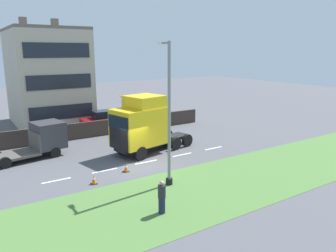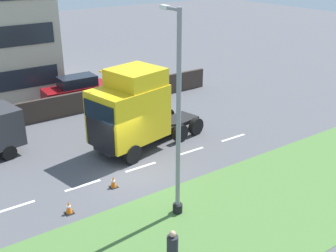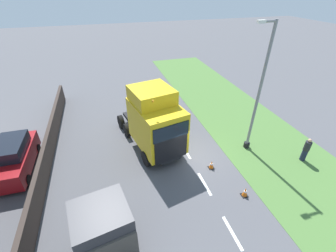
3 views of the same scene
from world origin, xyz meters
TOP-DOWN VIEW (x-y plane):
  - ground_plane at (0.00, 0.00)m, footprint 120.00×120.00m
  - grass_verge at (-6.00, 0.00)m, footprint 7.00×44.00m
  - lane_markings at (0.00, -0.70)m, footprint 0.16×14.60m
  - boundary_wall at (9.00, 0.00)m, footprint 0.25×24.00m
  - lorry_cab at (2.00, -1.48)m, footprint 3.97×7.36m
  - flatbed_truck at (5.63, 5.23)m, footprint 3.23×6.25m
  - parked_car at (10.77, -1.96)m, footprint 1.95×4.68m
  - lamp_post at (-4.28, 0.12)m, footprint 1.33×0.41m
  - pedestrian at (-7.14, 2.39)m, footprint 0.39×0.39m
  - traffic_cone_lead at (-1.77, 3.92)m, footprint 0.36×0.36m
  - traffic_cone_trailing at (-0.96, 1.38)m, footprint 0.36×0.36m

SIDE VIEW (x-z plane):
  - ground_plane at x=0.00m, z-range 0.00..0.00m
  - lane_markings at x=0.00m, z-range 0.00..0.00m
  - grass_verge at x=-6.00m, z-range 0.00..0.01m
  - traffic_cone_lead at x=-1.77m, z-range -0.01..0.57m
  - traffic_cone_trailing at x=-0.96m, z-range -0.01..0.57m
  - boundary_wall at x=9.00m, z-range 0.00..1.49m
  - pedestrian at x=-7.14m, z-range -0.02..1.70m
  - parked_car at x=10.77m, z-range -0.03..2.03m
  - flatbed_truck at x=5.63m, z-range 0.08..2.65m
  - lorry_cab at x=2.00m, z-range -0.05..4.64m
  - lamp_post at x=-4.28m, z-range -0.38..8.05m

